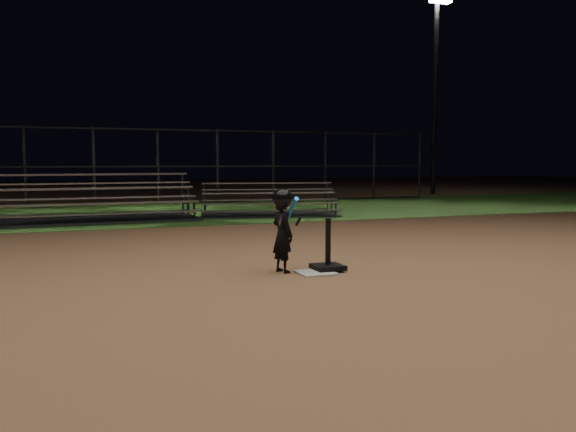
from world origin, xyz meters
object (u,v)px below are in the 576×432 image
object	(u,v)px
home_plate	(316,273)
light_pole_right	(436,78)
bleacher_right	(269,209)
bleacher_left	(98,211)
child_batter	(283,228)
batting_tee	(328,260)

from	to	relation	value
home_plate	light_pole_right	bearing A→B (deg)	51.23
home_plate	bleacher_right	world-z (taller)	bleacher_right
bleacher_left	bleacher_right	size ratio (longest dim) A/B	1.23
home_plate	child_batter	size ratio (longest dim) A/B	0.42
bleacher_left	light_pole_right	xyz separation A→B (m)	(14.20, 6.96, 4.71)
home_plate	batting_tee	bearing A→B (deg)	28.30
child_batter	batting_tee	bearing A→B (deg)	-118.63
batting_tee	bleacher_right	size ratio (longest dim) A/B	0.18
batting_tee	bleacher_right	distance (m)	7.98
child_batter	light_pole_right	bearing A→B (deg)	-56.70
bleacher_right	light_pole_right	bearing A→B (deg)	47.20
batting_tee	child_batter	size ratio (longest dim) A/B	0.62
child_batter	light_pole_right	world-z (taller)	light_pole_right
home_plate	bleacher_right	xyz separation A→B (m)	(2.09, 7.88, 0.16)
batting_tee	child_batter	distance (m)	0.74
child_batter	bleacher_right	xyz separation A→B (m)	(2.45, 7.64, -0.40)
batting_tee	light_pole_right	distance (m)	19.54
home_plate	bleacher_left	size ratio (longest dim) A/B	0.10
home_plate	batting_tee	distance (m)	0.28
bleacher_right	light_pole_right	distance (m)	13.07
batting_tee	light_pole_right	size ratio (longest dim) A/B	0.08
bleacher_left	batting_tee	bearing A→B (deg)	-74.70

